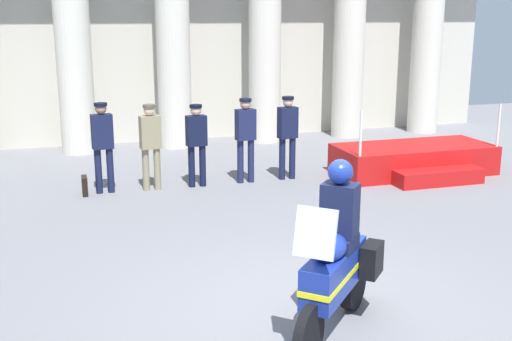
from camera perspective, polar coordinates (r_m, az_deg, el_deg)
ground_plane at (r=7.47m, az=4.88°, el=-12.71°), size 28.00×28.00×0.00m
colonnade_backdrop at (r=16.72m, az=-7.83°, el=14.47°), size 18.62×1.69×6.98m
reviewing_stand at (r=13.95m, az=14.03°, el=0.88°), size 3.33×1.95×1.51m
officer_in_row_0 at (r=12.29m, az=-13.53°, el=2.63°), size 0.41×0.27×1.72m
officer_in_row_1 at (r=12.32m, az=-9.41°, el=2.68°), size 0.41×0.27×1.66m
officer_in_row_2 at (r=12.46m, az=-5.33°, el=2.84°), size 0.41×0.27×1.62m
officer_in_row_3 at (r=12.71m, az=-0.94°, el=3.33°), size 0.41×0.27×1.70m
officer_in_row_4 at (r=13.00m, az=2.83°, el=3.56°), size 0.41×0.27×1.71m
motorcycle_with_rider at (r=6.80m, az=7.20°, el=-8.17°), size 1.51×1.62×1.90m
briefcase_on_ground at (r=12.40m, az=-15.04°, el=-1.33°), size 0.10×0.32×0.36m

